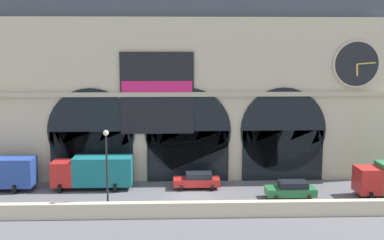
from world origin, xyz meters
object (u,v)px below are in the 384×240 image
(box_truck_midwest, at_px, (94,171))
(car_center, at_px, (197,180))
(car_mideast, at_px, (291,190))
(street_lamp_quayside, at_px, (107,161))

(box_truck_midwest, relative_size, car_center, 1.70)
(car_mideast, bearing_deg, street_lamp_quayside, -167.31)
(street_lamp_quayside, bearing_deg, car_center, 42.45)
(car_center, bearing_deg, car_mideast, -21.86)
(car_center, height_order, street_lamp_quayside, street_lamp_quayside)
(car_center, xyz_separation_m, street_lamp_quayside, (-7.49, -6.85, 3.61))
(box_truck_midwest, relative_size, car_mideast, 1.70)
(box_truck_midwest, xyz_separation_m, street_lamp_quayside, (2.34, -7.03, 2.71))
(box_truck_midwest, bearing_deg, street_lamp_quayside, -71.62)
(car_mideast, distance_m, street_lamp_quayside, 16.52)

